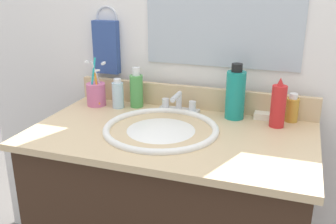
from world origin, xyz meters
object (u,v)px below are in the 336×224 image
object	(u,v)px
bottle_spray_red	(278,105)
bottle_toner_green	(136,90)
cup_pink	(96,93)
faucet	(178,105)
hand_towel	(106,47)
bottle_gel_clear	(118,94)
soap_bar	(263,116)
bottle_mouthwash_teal	(235,94)
bottle_oil_amber	(292,109)

from	to	relation	value
bottle_spray_red	bottle_toner_green	bearing A→B (deg)	175.88
bottle_toner_green	cup_pink	world-z (taller)	cup_pink
faucet	cup_pink	size ratio (longest dim) A/B	0.81
hand_towel	bottle_spray_red	world-z (taller)	hand_towel
bottle_gel_clear	soap_bar	bearing A→B (deg)	5.76
hand_towel	cup_pink	bearing A→B (deg)	-88.44
bottle_mouthwash_teal	soap_bar	world-z (taller)	bottle_mouthwash_teal
bottle_spray_red	bottle_gel_clear	xyz separation A→B (m)	(-0.62, 0.00, -0.02)
bottle_oil_amber	hand_towel	bearing A→B (deg)	176.38
cup_pink	faucet	bearing A→B (deg)	4.44
bottle_spray_red	bottle_toner_green	distance (m)	0.56
hand_towel	bottle_spray_red	size ratio (longest dim) A/B	1.23
hand_towel	bottle_gel_clear	distance (m)	0.22
soap_bar	faucet	bearing A→B (deg)	-174.46
hand_towel	soap_bar	size ratio (longest dim) A/B	3.44
cup_pink	bottle_gel_clear	bearing A→B (deg)	0.37
bottle_mouthwash_teal	cup_pink	xyz separation A→B (m)	(-0.56, -0.03, -0.04)
bottle_mouthwash_teal	soap_bar	distance (m)	0.13
faucet	bottle_mouthwash_teal	xyz separation A→B (m)	(0.22, 0.01, 0.07)
faucet	bottle_oil_amber	distance (m)	0.42
hand_towel	cup_pink	xyz separation A→B (m)	(0.00, -0.11, -0.17)
bottle_gel_clear	bottle_toner_green	bearing A→B (deg)	28.75
bottle_spray_red	bottle_oil_amber	distance (m)	0.09
hand_towel	bottle_oil_amber	distance (m)	0.79
faucet	bottle_spray_red	xyz separation A→B (m)	(0.37, -0.03, 0.05)
bottle_spray_red	cup_pink	size ratio (longest dim) A/B	0.90
hand_towel	faucet	distance (m)	0.41
bottle_spray_red	cup_pink	distance (m)	0.72
hand_towel	soap_bar	bearing A→B (deg)	-4.84
faucet	cup_pink	bearing A→B (deg)	-175.56
hand_towel	faucet	xyz separation A→B (m)	(0.35, -0.09, -0.19)
faucet	bottle_toner_green	distance (m)	0.19
faucet	bottle_toner_green	bearing A→B (deg)	176.87
bottle_mouthwash_teal	bottle_oil_amber	world-z (taller)	bottle_mouthwash_teal
bottle_oil_amber	bottle_gel_clear	world-z (taller)	bottle_gel_clear
bottle_mouthwash_teal	bottle_toner_green	xyz separation A→B (m)	(-0.40, 0.00, -0.02)
hand_towel	bottle_spray_red	xyz separation A→B (m)	(0.72, -0.12, -0.14)
bottle_oil_amber	cup_pink	distance (m)	0.77
soap_bar	bottle_oil_amber	bearing A→B (deg)	4.59
bottle_gel_clear	cup_pink	size ratio (longest dim) A/B	0.61
bottle_spray_red	hand_towel	bearing A→B (deg)	170.73
bottle_spray_red	soap_bar	xyz separation A→B (m)	(-0.05, 0.06, -0.07)
faucet	soap_bar	size ratio (longest dim) A/B	2.50
bottle_oil_amber	bottle_gel_clear	distance (m)	0.67
bottle_gel_clear	bottle_toner_green	distance (m)	0.08
hand_towel	bottle_toner_green	distance (m)	0.24
bottle_gel_clear	soap_bar	xyz separation A→B (m)	(0.57, 0.06, -0.04)
hand_towel	bottle_mouthwash_teal	size ratio (longest dim) A/B	1.06
bottle_mouthwash_teal	soap_bar	xyz separation A→B (m)	(0.10, 0.02, -0.08)
hand_towel	faucet	size ratio (longest dim) A/B	1.38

